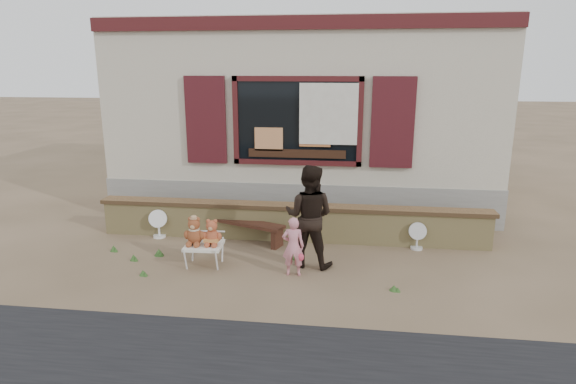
# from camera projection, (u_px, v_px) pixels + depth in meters

# --- Properties ---
(ground) EXTENTS (80.00, 80.00, 0.00)m
(ground) POSITION_uv_depth(u_px,v_px,m) (283.00, 260.00, 7.86)
(ground) COLOR brown
(ground) RESTS_ON ground
(shopfront) EXTENTS (8.04, 5.13, 4.00)m
(shopfront) POSITION_uv_depth(u_px,v_px,m) (309.00, 112.00, 11.66)
(shopfront) COLOR #A09881
(shopfront) RESTS_ON ground
(brick_wall) EXTENTS (7.10, 0.36, 0.67)m
(brick_wall) POSITION_uv_depth(u_px,v_px,m) (291.00, 222.00, 8.73)
(brick_wall) COLOR tan
(brick_wall) RESTS_ON ground
(bench) EXTENTS (1.49, 0.84, 0.38)m
(bench) POSITION_uv_depth(u_px,v_px,m) (246.00, 227.00, 8.65)
(bench) COLOR #341B12
(bench) RESTS_ON ground
(folding_chair) EXTENTS (0.61, 0.54, 0.35)m
(folding_chair) POSITION_uv_depth(u_px,v_px,m) (204.00, 246.00, 7.58)
(folding_chair) COLOR white
(folding_chair) RESTS_ON ground
(teddy_bear_left) EXTENTS (0.35, 0.31, 0.46)m
(teddy_bear_left) POSITION_uv_depth(u_px,v_px,m) (194.00, 230.00, 7.53)
(teddy_bear_left) COLOR brown
(teddy_bear_left) RESTS_ON folding_chair
(teddy_bear_right) EXTENTS (0.33, 0.29, 0.43)m
(teddy_bear_right) POSITION_uv_depth(u_px,v_px,m) (212.00, 232.00, 7.51)
(teddy_bear_right) COLOR brown
(teddy_bear_right) RESTS_ON folding_chair
(child) EXTENTS (0.34, 0.24, 0.91)m
(child) POSITION_uv_depth(u_px,v_px,m) (293.00, 246.00, 7.20)
(child) COLOR pink
(child) RESTS_ON ground
(adult) EXTENTS (0.89, 0.75, 1.62)m
(adult) POSITION_uv_depth(u_px,v_px,m) (309.00, 216.00, 7.48)
(adult) COLOR black
(adult) RESTS_ON ground
(fan_left) EXTENTS (0.34, 0.23, 0.54)m
(fan_left) POSITION_uv_depth(u_px,v_px,m) (159.00, 223.00, 8.86)
(fan_left) COLOR white
(fan_left) RESTS_ON ground
(fan_right) EXTENTS (0.31, 0.21, 0.49)m
(fan_right) POSITION_uv_depth(u_px,v_px,m) (417.00, 236.00, 8.29)
(fan_right) COLOR silver
(fan_right) RESTS_ON ground
(grass_tufts) EXTENTS (4.77, 1.08, 0.15)m
(grass_tufts) POSITION_uv_depth(u_px,v_px,m) (206.00, 259.00, 7.76)
(grass_tufts) COLOR #305722
(grass_tufts) RESTS_ON ground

